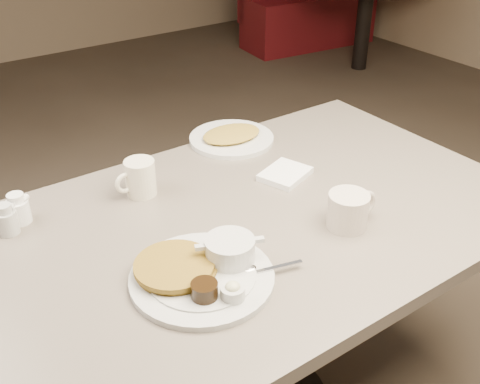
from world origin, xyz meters
TOP-DOWN VIEW (x-y plane):
  - diner_table at (0.00, 0.00)m, footprint 1.50×0.90m
  - main_plate at (-0.21, -0.14)m, footprint 0.42×0.42m
  - coffee_mug_near at (0.19, -0.17)m, footprint 0.14×0.10m
  - napkin at (0.22, 0.11)m, footprint 0.17×0.15m
  - coffee_mug_far at (-0.16, 0.26)m, footprint 0.12×0.09m
  - creamer_left at (-0.51, 0.28)m, footprint 0.08×0.07m
  - creamer_right at (-0.47, 0.32)m, footprint 0.08×0.06m
  - hash_plate at (0.23, 0.39)m, footprint 0.27×0.27m

SIDE VIEW (x-z plane):
  - diner_table at x=0.00m, z-range 0.21..0.96m
  - napkin at x=0.22m, z-range 0.75..0.77m
  - hash_plate at x=0.23m, z-range 0.75..0.78m
  - main_plate at x=-0.21m, z-range 0.74..0.81m
  - creamer_right at x=-0.47m, z-range 0.75..0.83m
  - creamer_left at x=-0.51m, z-range 0.75..0.83m
  - coffee_mug_near at x=0.19m, z-range 0.75..0.84m
  - coffee_mug_far at x=-0.16m, z-range 0.75..0.85m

